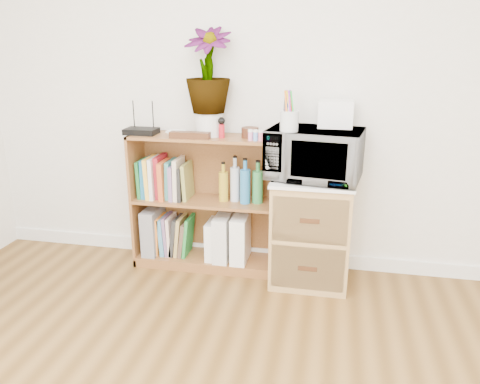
# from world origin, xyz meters

# --- Properties ---
(skirting_board) EXTENTS (4.00, 0.02, 0.10)m
(skirting_board) POSITION_xyz_m (0.00, 2.24, 0.05)
(skirting_board) COLOR white
(skirting_board) RESTS_ON ground
(bookshelf) EXTENTS (1.00, 0.30, 0.95)m
(bookshelf) POSITION_xyz_m (-0.35, 2.10, 0.47)
(bookshelf) COLOR brown
(bookshelf) RESTS_ON ground
(wicker_unit) EXTENTS (0.50, 0.45, 0.70)m
(wicker_unit) POSITION_xyz_m (0.40, 2.02, 0.35)
(wicker_unit) COLOR #9E7542
(wicker_unit) RESTS_ON ground
(microwave) EXTENTS (0.62, 0.47, 0.32)m
(microwave) POSITION_xyz_m (0.40, 2.02, 0.88)
(microwave) COLOR white
(microwave) RESTS_ON wicker_unit
(pen_cup) EXTENTS (0.11, 0.11, 0.12)m
(pen_cup) POSITION_xyz_m (0.25, 1.91, 1.10)
(pen_cup) COLOR silver
(pen_cup) RESTS_ON microwave
(small_appliance) EXTENTS (0.21, 0.18, 0.17)m
(small_appliance) POSITION_xyz_m (0.51, 2.11, 1.12)
(small_appliance) COLOR white
(small_appliance) RESTS_ON microwave
(router) EXTENTS (0.22, 0.15, 0.04)m
(router) POSITION_xyz_m (-0.78, 2.08, 0.97)
(router) COLOR black
(router) RESTS_ON bookshelf
(white_bowl) EXTENTS (0.13, 0.13, 0.03)m
(white_bowl) POSITION_xyz_m (-0.53, 2.07, 0.97)
(white_bowl) COLOR white
(white_bowl) RESTS_ON bookshelf
(plant_pot) EXTENTS (0.18, 0.18, 0.15)m
(plant_pot) POSITION_xyz_m (-0.31, 2.12, 1.03)
(plant_pot) COLOR silver
(plant_pot) RESTS_ON bookshelf
(potted_plant) EXTENTS (0.30, 0.30, 0.54)m
(potted_plant) POSITION_xyz_m (-0.31, 2.12, 1.38)
(potted_plant) COLOR #39742E
(potted_plant) RESTS_ON plant_pot
(trinket_box) EXTENTS (0.27, 0.07, 0.04)m
(trinket_box) POSITION_xyz_m (-0.41, 2.00, 0.97)
(trinket_box) COLOR #341D0E
(trinket_box) RESTS_ON bookshelf
(kokeshi_doll) EXTENTS (0.04, 0.04, 0.09)m
(kokeshi_doll) POSITION_xyz_m (-0.21, 2.06, 0.99)
(kokeshi_doll) COLOR #B11521
(kokeshi_doll) RESTS_ON bookshelf
(wooden_bowl) EXTENTS (0.11, 0.11, 0.07)m
(wooden_bowl) POSITION_xyz_m (-0.03, 2.11, 0.98)
(wooden_bowl) COLOR #391C0F
(wooden_bowl) RESTS_ON bookshelf
(paint_jars) EXTENTS (0.11, 0.04, 0.06)m
(paint_jars) POSITION_xyz_m (0.02, 2.01, 0.98)
(paint_jars) COLOR pink
(paint_jars) RESTS_ON bookshelf
(file_box) EXTENTS (0.10, 0.27, 0.34)m
(file_box) POSITION_xyz_m (-0.74, 2.10, 0.24)
(file_box) COLOR gray
(file_box) RESTS_ON bookshelf
(magazine_holder_left) EXTENTS (0.09, 0.22, 0.28)m
(magazine_holder_left) POSITION_xyz_m (-0.28, 2.09, 0.21)
(magazine_holder_left) COLOR white
(magazine_holder_left) RESTS_ON bookshelf
(magazine_holder_mid) EXTENTS (0.10, 0.26, 0.33)m
(magazine_holder_mid) POSITION_xyz_m (-0.21, 2.09, 0.23)
(magazine_holder_mid) COLOR silver
(magazine_holder_mid) RESTS_ON bookshelf
(magazine_holder_right) EXTENTS (0.11, 0.27, 0.33)m
(magazine_holder_right) POSITION_xyz_m (-0.09, 2.09, 0.24)
(magazine_holder_right) COLOR white
(magazine_holder_right) RESTS_ON bookshelf
(cookbooks) EXTENTS (0.36, 0.20, 0.30)m
(cookbooks) POSITION_xyz_m (-0.64, 2.10, 0.64)
(cookbooks) COLOR #1D6D31
(cookbooks) RESTS_ON bookshelf
(liquor_bottles) EXTENTS (0.48, 0.07, 0.31)m
(liquor_bottles) POSITION_xyz_m (0.00, 2.10, 0.64)
(liquor_bottles) COLOR #B49521
(liquor_bottles) RESTS_ON bookshelf
(lower_books) EXTENTS (0.26, 0.19, 0.29)m
(lower_books) POSITION_xyz_m (-0.58, 2.10, 0.21)
(lower_books) COLOR orange
(lower_books) RESTS_ON bookshelf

